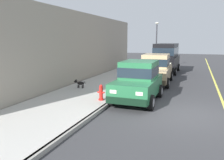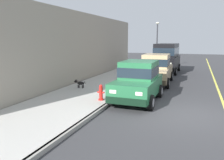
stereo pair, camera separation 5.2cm
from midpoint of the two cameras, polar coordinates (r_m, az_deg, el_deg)
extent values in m
plane|color=#38383A|center=(9.54, 17.13, -8.02)|extent=(80.00, 80.00, 0.00)
cube|color=gray|center=(10.16, -1.25, -6.05)|extent=(0.16, 64.00, 0.14)
cube|color=#B7B5AD|center=(10.92, -10.12, -5.06)|extent=(3.60, 64.00, 0.14)
cube|color=#23663D|center=(10.86, 6.18, -1.64)|extent=(1.74, 3.71, 0.76)
cube|color=#23663D|center=(10.97, 6.58, 2.60)|extent=(1.52, 1.91, 0.80)
cube|color=#19232D|center=(10.97, 6.57, 2.29)|extent=(1.56, 1.95, 0.44)
cube|color=black|center=(9.22, 3.37, -5.22)|extent=(1.69, 0.21, 0.28)
cube|color=black|center=(12.62, 8.19, -1.16)|extent=(1.69, 0.21, 0.28)
cylinder|color=black|center=(9.67, 9.40, -5.48)|extent=(0.22, 0.64, 0.64)
cylinder|color=#9E9EA3|center=(9.67, 9.40, -5.48)|extent=(0.24, 0.35, 0.35)
cylinder|color=black|center=(10.12, -0.22, -4.64)|extent=(0.22, 0.64, 0.64)
cylinder|color=#9E9EA3|center=(10.12, -0.22, -4.64)|extent=(0.24, 0.35, 0.35)
cylinder|color=black|center=(11.87, 11.55, -2.66)|extent=(0.22, 0.64, 0.64)
cylinder|color=#9E9EA3|center=(11.87, 11.55, -2.66)|extent=(0.24, 0.35, 0.35)
cylinder|color=black|center=(12.24, 3.58, -2.09)|extent=(0.22, 0.64, 0.64)
cylinder|color=#9E9EA3|center=(12.24, 3.58, -2.09)|extent=(0.24, 0.35, 0.35)
cube|color=#EAEACC|center=(8.97, 6.59, -3.37)|extent=(0.28, 0.08, 0.14)
cube|color=#EAEACC|center=(9.27, 0.18, -2.86)|extent=(0.28, 0.08, 0.14)
cube|color=tan|center=(15.51, 10.58, 1.74)|extent=(1.94, 4.55, 0.76)
cube|color=tan|center=(15.51, 10.72, 4.72)|extent=(1.65, 2.15, 0.84)
cube|color=#19232D|center=(15.52, 10.72, 4.49)|extent=(1.69, 2.19, 0.46)
cube|color=#3E3527|center=(13.40, 9.25, -0.54)|extent=(1.77, 0.26, 0.28)
cube|color=#3E3527|center=(17.70, 11.53, 1.93)|extent=(1.77, 0.26, 0.28)
cylinder|color=black|center=(14.10, 13.37, -0.73)|extent=(0.24, 0.65, 0.64)
cylinder|color=#9E9EA3|center=(14.10, 13.37, -0.73)|extent=(0.25, 0.36, 0.35)
cylinder|color=black|center=(14.36, 6.20, -0.33)|extent=(0.24, 0.65, 0.64)
cylinder|color=#9E9EA3|center=(14.36, 6.20, -0.33)|extent=(0.25, 0.36, 0.35)
cylinder|color=black|center=(16.85, 14.22, 0.95)|extent=(0.24, 0.65, 0.64)
cylinder|color=#9E9EA3|center=(16.85, 14.22, 0.95)|extent=(0.25, 0.36, 0.35)
cylinder|color=black|center=(17.06, 8.19, 1.26)|extent=(0.24, 0.65, 0.64)
cylinder|color=#9E9EA3|center=(17.06, 8.19, 1.26)|extent=(0.25, 0.36, 0.35)
cube|color=#EAEACC|center=(13.23, 11.66, 0.81)|extent=(0.28, 0.09, 0.14)
cube|color=#EAEACC|center=(13.41, 6.92, 1.06)|extent=(0.28, 0.09, 0.14)
cube|color=black|center=(20.88, 13.05, 4.21)|extent=(1.98, 4.83, 1.10)
cube|color=black|center=(20.80, 13.17, 7.22)|extent=(1.73, 3.83, 1.10)
cube|color=#19232D|center=(20.81, 13.16, 7.00)|extent=(1.77, 3.87, 0.61)
cube|color=black|center=(18.62, 11.98, 2.31)|extent=(1.86, 0.23, 0.28)
cube|color=black|center=(23.24, 13.84, 3.72)|extent=(1.86, 0.23, 0.28)
cylinder|color=black|center=(19.36, 15.15, 2.05)|extent=(0.23, 0.64, 0.64)
cylinder|color=#9E9EA3|center=(19.36, 15.15, 2.05)|extent=(0.25, 0.36, 0.35)
cylinder|color=black|center=(19.64, 9.63, 2.36)|extent=(0.23, 0.64, 0.64)
cylinder|color=#9E9EA3|center=(19.64, 9.63, 2.36)|extent=(0.25, 0.36, 0.35)
cylinder|color=black|center=(22.30, 15.96, 3.01)|extent=(0.23, 0.64, 0.64)
cylinder|color=#9E9EA3|center=(22.30, 15.96, 3.01)|extent=(0.25, 0.36, 0.35)
cylinder|color=black|center=(22.55, 11.14, 3.28)|extent=(0.23, 0.64, 0.64)
cylinder|color=#9E9EA3|center=(22.55, 11.14, 3.28)|extent=(0.25, 0.36, 0.35)
cube|color=#EAEACC|center=(18.44, 13.84, 3.96)|extent=(0.28, 0.08, 0.14)
cube|color=#EAEACC|center=(18.62, 10.23, 4.15)|extent=(0.28, 0.08, 0.14)
ellipsoid|color=black|center=(13.28, -7.87, -0.77)|extent=(0.44, 0.20, 0.20)
cylinder|color=black|center=(13.33, -8.49, -1.58)|extent=(0.05, 0.05, 0.18)
cylinder|color=black|center=(13.43, -8.24, -1.49)|extent=(0.05, 0.05, 0.18)
cylinder|color=black|center=(13.20, -7.45, -1.67)|extent=(0.05, 0.05, 0.18)
cylinder|color=black|center=(13.30, -7.21, -1.57)|extent=(0.05, 0.05, 0.18)
sphere|color=black|center=(13.40, -8.97, -0.31)|extent=(0.17, 0.17, 0.17)
ellipsoid|color=black|center=(13.45, -9.30, -0.37)|extent=(0.11, 0.07, 0.06)
cone|color=black|center=(13.34, -9.05, 0.01)|extent=(0.06, 0.06, 0.07)
cone|color=black|center=(13.42, -8.84, 0.08)|extent=(0.06, 0.06, 0.07)
cylinder|color=black|center=(13.14, -6.88, -0.59)|extent=(0.12, 0.04, 0.13)
cylinder|color=red|center=(10.61, -2.85, -4.81)|extent=(0.24, 0.24, 0.06)
cylinder|color=red|center=(10.53, -2.86, -3.21)|extent=(0.17, 0.17, 0.55)
sphere|color=red|center=(10.46, -2.88, -1.53)|extent=(0.15, 0.15, 0.15)
cylinder|color=red|center=(10.57, -3.46, -3.01)|extent=(0.10, 0.07, 0.07)
cylinder|color=red|center=(10.48, -2.26, -3.11)|extent=(0.10, 0.07, 0.07)
cylinder|color=#2D2D33|center=(23.88, 10.79, 8.28)|extent=(0.12, 0.12, 4.20)
ellipsoid|color=silver|center=(23.93, 10.97, 13.60)|extent=(0.36, 0.36, 0.20)
cube|color=#9E9384|center=(16.30, -7.22, 7.94)|extent=(0.50, 20.00, 4.64)
camera|label=1|loc=(0.03, -90.13, -0.02)|focal=37.11mm
camera|label=2|loc=(0.03, 89.87, 0.02)|focal=37.11mm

